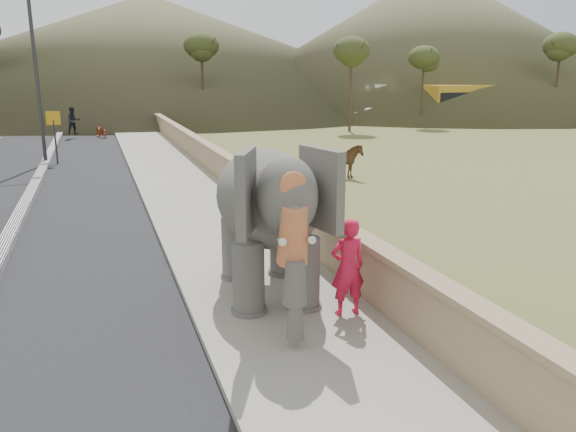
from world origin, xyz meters
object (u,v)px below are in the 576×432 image
Objects in this scene: cow at (341,162)px; motorcyclist at (87,126)px; lamppost at (42,54)px; elephant_and_man at (268,219)px.

motorcyclist is at bearing 40.48° from cow.
motorcyclist is (1.50, 10.81, -4.08)m from lamppost.
lamppost reaches higher than elephant_and_man.
lamppost is at bearing 68.66° from cow.
motorcyclist reaches higher than cow.
elephant_and_man is at bearing 162.90° from cow.
lamppost is at bearing -97.93° from motorcyclist.
lamppost is at bearing 104.45° from elephant_and_man.
motorcyclist is (-9.47, 18.37, 0.11)m from cow.
lamppost is 4.92× the size of cow.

